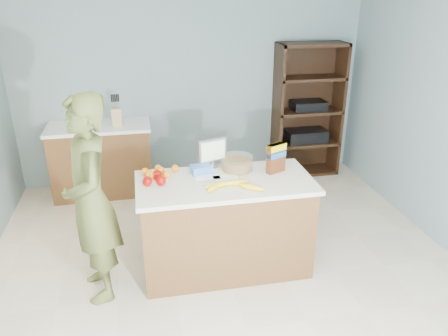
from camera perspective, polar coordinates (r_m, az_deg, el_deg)
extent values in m
cube|color=beige|center=(4.06, 1.00, -15.06)|extent=(4.50, 5.00, 0.02)
cube|color=gray|center=(5.80, -4.24, 10.49)|extent=(4.50, 0.02, 2.50)
cube|color=brown|center=(4.06, 0.14, -7.70)|extent=(1.50, 0.70, 0.86)
cube|color=silver|center=(3.85, 0.15, -1.93)|extent=(1.56, 0.76, 0.04)
cube|color=black|center=(4.26, 0.13, -12.09)|extent=(1.46, 0.66, 0.10)
cube|color=brown|center=(5.73, -15.58, 0.94)|extent=(1.20, 0.60, 0.86)
cube|color=white|center=(5.58, -16.07, 5.22)|extent=(1.24, 0.62, 0.04)
cube|color=black|center=(6.24, 10.27, 7.78)|extent=(0.90, 0.04, 1.80)
cube|color=black|center=(5.93, 6.99, 7.19)|extent=(0.04, 0.40, 1.80)
cube|color=black|center=(6.25, 14.57, 7.43)|extent=(0.04, 0.40, 1.80)
cube|color=black|center=(6.37, 10.29, -0.31)|extent=(0.90, 0.40, 0.04)
cube|color=black|center=(6.21, 10.57, 3.33)|extent=(0.90, 0.40, 0.04)
cube|color=black|center=(6.08, 10.88, 7.33)|extent=(0.90, 0.40, 0.04)
cube|color=black|center=(5.98, 11.20, 11.48)|extent=(0.90, 0.40, 0.04)
cube|color=black|center=(5.91, 11.53, 15.56)|extent=(0.90, 0.40, 0.04)
cube|color=black|center=(6.18, 10.64, 4.21)|extent=(0.55, 0.32, 0.16)
cube|color=black|center=(6.06, 10.93, 8.06)|extent=(0.45, 0.30, 0.12)
imported|color=#535C2B|center=(3.69, -17.00, -4.13)|extent=(0.56, 0.72, 1.76)
cube|color=tan|center=(5.46, -13.82, 6.48)|extent=(0.12, 0.10, 0.22)
cylinder|color=black|center=(5.42, -14.40, 8.01)|extent=(0.02, 0.02, 0.09)
cylinder|color=black|center=(5.42, -14.18, 8.03)|extent=(0.02, 0.02, 0.09)
cylinder|color=black|center=(5.42, -13.97, 8.05)|extent=(0.02, 0.02, 0.09)
cylinder|color=black|center=(5.42, -13.76, 8.07)|extent=(0.02, 0.02, 0.09)
cylinder|color=black|center=(5.41, -13.55, 8.08)|extent=(0.02, 0.02, 0.09)
cube|color=white|center=(3.91, -2.11, -1.21)|extent=(0.22, 0.12, 0.00)
cube|color=white|center=(3.90, 0.19, -1.25)|extent=(0.22, 0.11, 0.00)
ellipsoid|color=yellow|center=(3.69, -0.92, -2.28)|extent=(0.23, 0.10, 0.05)
ellipsoid|color=yellow|center=(3.67, -1.20, -2.44)|extent=(0.19, 0.20, 0.05)
ellipsoid|color=yellow|center=(3.74, 1.57, -1.94)|extent=(0.23, 0.06, 0.05)
ellipsoid|color=yellow|center=(3.67, 3.63, -2.52)|extent=(0.21, 0.18, 0.05)
sphere|color=#960704|center=(3.89, -8.69, -0.91)|extent=(0.09, 0.09, 0.09)
sphere|color=#960704|center=(3.77, -8.23, -1.66)|extent=(0.09, 0.09, 0.09)
sphere|color=#960704|center=(3.78, -9.99, -1.73)|extent=(0.09, 0.09, 0.09)
sphere|color=orange|center=(3.91, -9.26, -0.92)|extent=(0.07, 0.07, 0.07)
sphere|color=orange|center=(4.05, -8.58, -0.04)|extent=(0.07, 0.07, 0.07)
sphere|color=orange|center=(3.91, -7.50, -0.83)|extent=(0.07, 0.07, 0.07)
sphere|color=orange|center=(4.03, -6.40, -0.05)|extent=(0.07, 0.07, 0.07)
sphere|color=orange|center=(4.00, -10.28, -0.46)|extent=(0.07, 0.07, 0.07)
sphere|color=orange|center=(3.92, -8.65, -0.85)|extent=(0.07, 0.07, 0.07)
sphere|color=orange|center=(4.03, -6.41, -0.04)|extent=(0.07, 0.07, 0.07)
sphere|color=orange|center=(4.01, -8.25, -0.29)|extent=(0.07, 0.07, 0.07)
sphere|color=orange|center=(3.95, -9.76, -0.76)|extent=(0.07, 0.07, 0.07)
cube|color=blue|center=(3.97, -3.00, -0.19)|extent=(0.20, 0.15, 0.08)
cylinder|color=#267219|center=(4.05, 1.70, 0.40)|extent=(0.27, 0.27, 0.09)
cylinder|color=white|center=(4.04, 1.70, 0.67)|extent=(0.30, 0.30, 0.13)
cylinder|color=silver|center=(4.11, -1.51, 0.16)|extent=(0.12, 0.12, 0.01)
cylinder|color=silver|center=(4.10, -1.51, 0.56)|extent=(0.02, 0.02, 0.05)
cube|color=silver|center=(4.05, -1.53, 2.32)|extent=(0.28, 0.12, 0.22)
cube|color=yellow|center=(4.03, -1.40, 2.23)|extent=(0.23, 0.08, 0.18)
cube|color=#592B14|center=(3.99, 6.82, 1.28)|extent=(0.19, 0.13, 0.27)
cube|color=yellow|center=(3.95, 6.89, 2.71)|extent=(0.19, 0.14, 0.06)
cube|color=blue|center=(3.98, 6.84, 1.76)|extent=(0.19, 0.14, 0.05)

